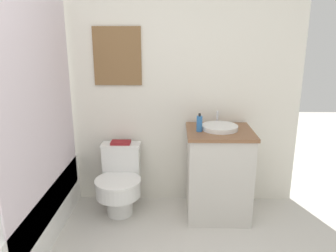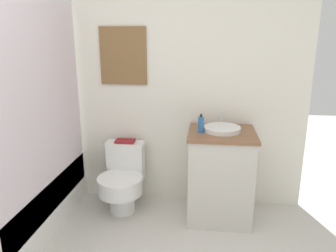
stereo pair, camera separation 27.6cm
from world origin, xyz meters
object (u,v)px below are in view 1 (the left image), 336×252
object	(u,v)px
soap_bottle	(199,124)
book_on_tank	(121,142)
sink	(220,127)
toilet	(120,182)

from	to	relation	value
soap_bottle	book_on_tank	xyz separation A→B (m)	(-0.74, 0.20, -0.25)
sink	book_on_tank	xyz separation A→B (m)	(-0.93, 0.14, -0.20)
toilet	book_on_tank	xyz separation A→B (m)	(-0.00, 0.15, 0.34)
soap_bottle	book_on_tank	size ratio (longest dim) A/B	0.88
sink	soap_bottle	distance (m)	0.20
soap_bottle	sink	bearing A→B (deg)	18.04
toilet	sink	size ratio (longest dim) A/B	1.78
sink	soap_bottle	world-z (taller)	soap_bottle
toilet	soap_bottle	bearing A→B (deg)	-4.21
sink	book_on_tank	distance (m)	0.96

